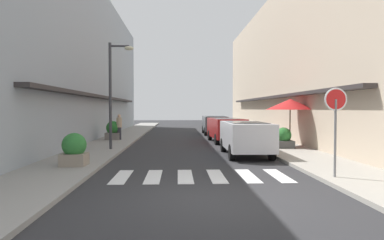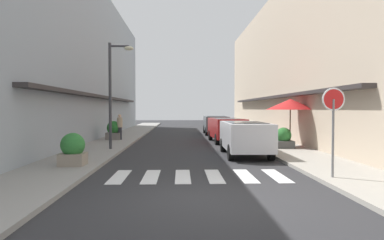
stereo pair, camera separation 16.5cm
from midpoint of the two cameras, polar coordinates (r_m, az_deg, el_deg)
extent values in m
plane|color=#2B2B2D|center=(22.92, -0.79, -3.30)|extent=(82.04, 82.04, 0.00)
cube|color=gray|center=(23.24, -12.11, -3.12)|extent=(2.51, 52.21, 0.12)
cube|color=#9E998E|center=(23.49, 10.41, -3.06)|extent=(2.51, 52.21, 0.12)
cube|color=#939EA8|center=(25.10, -20.43, 8.77)|extent=(5.00, 35.56, 10.26)
cube|color=#332D2D|center=(24.21, -14.15, 3.55)|extent=(0.50, 24.89, 0.16)
cube|color=#C6B299|center=(25.48, 18.39, 8.28)|extent=(5.00, 35.56, 9.90)
cube|color=#332D2D|center=(24.49, 12.30, 3.55)|extent=(0.50, 24.89, 0.16)
cube|color=silver|center=(10.91, -11.71, -8.96)|extent=(0.45, 2.20, 0.01)
cube|color=silver|center=(10.80, -6.67, -9.05)|extent=(0.45, 2.20, 0.01)
cube|color=silver|center=(10.77, -1.56, -9.07)|extent=(0.45, 2.20, 0.01)
cube|color=silver|center=(10.82, 3.54, -9.02)|extent=(0.45, 2.20, 0.01)
cube|color=silver|center=(10.96, 8.55, -8.90)|extent=(0.45, 2.20, 0.01)
cube|color=silver|center=(11.18, 13.39, -8.72)|extent=(0.45, 2.20, 0.01)
cube|color=silver|center=(15.52, 8.33, -2.47)|extent=(1.80, 4.34, 1.13)
cube|color=black|center=(15.29, 8.48, -1.39)|extent=(1.50, 2.44, 0.56)
cylinder|color=black|center=(16.86, 4.80, -4.05)|extent=(0.23, 0.64, 0.64)
cylinder|color=black|center=(17.11, 10.11, -3.98)|extent=(0.23, 0.64, 0.64)
cylinder|color=black|center=(14.05, 6.13, -5.23)|extent=(0.23, 0.64, 0.64)
cylinder|color=black|center=(14.35, 12.45, -5.11)|extent=(0.23, 0.64, 0.64)
cube|color=maroon|center=(21.58, 5.30, -1.26)|extent=(1.96, 4.44, 1.13)
cube|color=black|center=(21.35, 5.38, -0.48)|extent=(1.58, 2.51, 0.56)
cylinder|color=black|center=(22.92, 2.69, -2.50)|extent=(0.25, 0.65, 0.64)
cylinder|color=black|center=(23.18, 6.59, -2.46)|extent=(0.25, 0.65, 0.64)
cylinder|color=black|center=(20.07, 3.80, -3.11)|extent=(0.25, 0.65, 0.64)
cylinder|color=black|center=(20.38, 8.23, -3.05)|extent=(0.25, 0.65, 0.64)
cube|color=#4C5156|center=(28.28, 3.48, -0.54)|extent=(1.80, 4.22, 1.13)
cube|color=black|center=(28.06, 3.53, 0.07)|extent=(1.50, 2.37, 0.56)
cylinder|color=black|center=(29.63, 1.70, -1.52)|extent=(0.23, 0.64, 0.64)
cylinder|color=black|center=(29.76, 4.76, -1.51)|extent=(0.23, 0.64, 0.64)
cylinder|color=black|center=(26.86, 2.06, -1.86)|extent=(0.23, 0.64, 0.64)
cylinder|color=black|center=(27.01, 5.43, -1.85)|extent=(0.23, 0.64, 0.64)
cylinder|color=slate|center=(10.67, 21.71, -2.75)|extent=(0.07, 0.07, 2.19)
cylinder|color=red|center=(10.65, 21.77, 3.12)|extent=(0.64, 0.03, 0.64)
torus|color=white|center=(10.65, 21.77, 3.12)|extent=(0.65, 0.05, 0.65)
cylinder|color=#38383D|center=(17.33, -13.31, 3.78)|extent=(0.14, 0.14, 5.06)
cylinder|color=#38383D|center=(17.50, -11.89, 11.62)|extent=(0.90, 0.10, 0.10)
ellipsoid|color=beige|center=(17.41, -10.40, 11.34)|extent=(0.44, 0.28, 0.20)
cylinder|color=#262626|center=(18.91, 15.26, -3.99)|extent=(0.48, 0.48, 0.06)
cylinder|color=#4C3823|center=(18.84, 15.29, -0.81)|extent=(0.06, 0.06, 2.16)
cone|color=red|center=(18.82, 15.32, 2.47)|extent=(2.46, 2.46, 0.55)
cube|color=gray|center=(12.71, -18.82, -6.03)|extent=(0.82, 0.82, 0.41)
sphere|color=#2D7533|center=(12.65, -18.84, -3.83)|extent=(0.81, 0.81, 0.81)
cube|color=#4C4C4C|center=(18.02, 14.30, -3.79)|extent=(0.89, 0.89, 0.36)
sphere|color=#2D7533|center=(17.98, 14.31, -2.38)|extent=(0.76, 0.76, 0.76)
cube|color=slate|center=(22.74, -12.83, -2.53)|extent=(0.89, 0.89, 0.43)
sphere|color=#236628|center=(22.70, -12.84, -1.24)|extent=(0.85, 0.85, 0.85)
cylinder|color=#282B33|center=(22.51, -11.87, -2.14)|extent=(0.26, 0.26, 0.77)
cylinder|color=tan|center=(22.48, -11.88, -0.38)|extent=(0.34, 0.34, 0.61)
sphere|color=tan|center=(22.47, -11.89, 0.66)|extent=(0.21, 0.21, 0.21)
camera|label=1|loc=(0.08, -90.25, -0.01)|focal=33.05mm
camera|label=2|loc=(0.08, 89.75, 0.01)|focal=33.05mm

